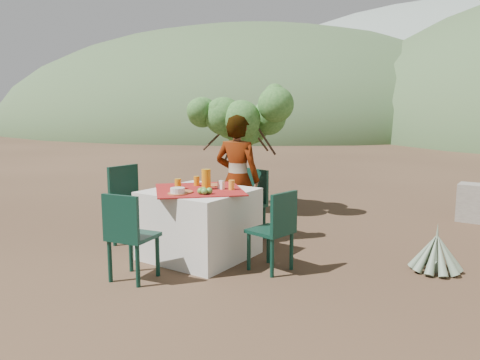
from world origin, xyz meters
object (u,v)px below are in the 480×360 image
table (199,223)px  chair_far (250,200)px  chair_near (128,233)px  person (237,179)px  juice_pitcher (206,179)px  chair_left (130,201)px  shrub_tree (248,126)px  agave (436,253)px  chair_right (276,227)px

table → chair_far: 0.97m
chair_near → person: person is taller
juice_pitcher → chair_left: bearing=-173.8°
chair_far → chair_near: 1.94m
chair_far → juice_pitcher: bearing=-75.7°
chair_near → shrub_tree: bearing=-87.1°
chair_near → shrub_tree: 3.33m
chair_left → agave: size_ratio=1.71×
chair_left → agave: chair_left is taller
chair_far → shrub_tree: 1.70m
shrub_tree → juice_pitcher: shrub_tree is taller
table → chair_right: size_ratio=1.58×
chair_far → juice_pitcher: (0.03, -0.92, 0.39)m
chair_near → shrub_tree: size_ratio=0.50×
agave → juice_pitcher: bearing=-157.3°
chair_right → chair_far: bearing=-125.9°
person → agave: person is taller
table → person: bearing=88.5°
chair_right → chair_near: bearing=-35.2°
table → agave: (2.29, 0.96, -0.19)m
chair_near → agave: 3.06m
table → agave: table is taller
chair_near → agave: bearing=-150.4°
chair_far → chair_left: size_ratio=0.92×
chair_far → agave: (2.24, -0.00, -0.30)m
chair_left → chair_right: chair_left is taller
chair_left → juice_pitcher: bearing=-81.5°
chair_left → chair_right: bearing=-84.0°
person → juice_pitcher: size_ratio=7.07×
chair_near → chair_right: (1.01, 1.02, -0.02)m
chair_far → chair_near: bearing=-80.8°
chair_far → agave: size_ratio=1.57×
shrub_tree → agave: shrub_tree is taller
juice_pitcher → chair_far: bearing=91.6°
person → juice_pitcher: bearing=85.1°
table → person: size_ratio=0.83×
chair_right → juice_pitcher: 0.96m
chair_near → chair_left: bearing=-53.6°
chair_near → agave: (2.36, 1.93, -0.29)m
table → chair_near: bearing=-94.2°
chair_right → person: person is taller
agave → shrub_tree: bearing=158.6°
shrub_tree → juice_pitcher: size_ratio=7.81×
chair_left → shrub_tree: bearing=-3.5°
chair_left → chair_near: bearing=-131.6°
chair_near → chair_left: chair_left is taller
chair_far → shrub_tree: size_ratio=0.51×
chair_left → table: bearing=-83.1°
chair_near → juice_pitcher: bearing=-107.9°
chair_left → agave: 3.46m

